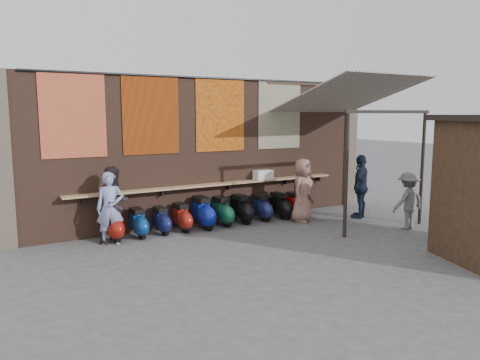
# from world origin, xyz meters

# --- Properties ---
(ground) EXTENTS (70.00, 70.00, 0.00)m
(ground) POSITION_xyz_m (0.00, 0.00, 0.00)
(ground) COLOR #474749
(ground) RESTS_ON ground
(brick_wall) EXTENTS (10.00, 0.40, 4.00)m
(brick_wall) POSITION_xyz_m (0.00, 2.70, 2.00)
(brick_wall) COLOR brown
(brick_wall) RESTS_ON ground
(pier_right) EXTENTS (0.50, 0.50, 4.00)m
(pier_right) POSITION_xyz_m (5.20, 2.70, 2.00)
(pier_right) COLOR #4C4238
(pier_right) RESTS_ON ground
(eating_counter) EXTENTS (8.00, 0.32, 0.05)m
(eating_counter) POSITION_xyz_m (0.00, 2.33, 1.10)
(eating_counter) COLOR #9E7A51
(eating_counter) RESTS_ON brick_wall
(shelf_box) EXTENTS (0.54, 0.30, 0.27)m
(shelf_box) POSITION_xyz_m (1.61, 2.30, 1.26)
(shelf_box) COLOR white
(shelf_box) RESTS_ON eating_counter
(tapestry_redgold) EXTENTS (1.50, 0.02, 2.00)m
(tapestry_redgold) POSITION_xyz_m (-3.60, 2.48, 3.00)
(tapestry_redgold) COLOR maroon
(tapestry_redgold) RESTS_ON brick_wall
(tapestry_sun) EXTENTS (1.50, 0.02, 2.00)m
(tapestry_sun) POSITION_xyz_m (-1.70, 2.48, 3.00)
(tapestry_sun) COLOR #D44C0C
(tapestry_sun) RESTS_ON brick_wall
(tapestry_orange) EXTENTS (1.50, 0.02, 2.00)m
(tapestry_orange) POSITION_xyz_m (0.30, 2.48, 3.00)
(tapestry_orange) COLOR #C76318
(tapestry_orange) RESTS_ON brick_wall
(tapestry_multi) EXTENTS (1.50, 0.02, 2.00)m
(tapestry_multi) POSITION_xyz_m (2.30, 2.48, 3.00)
(tapestry_multi) COLOR teal
(tapestry_multi) RESTS_ON brick_wall
(hang_rail) EXTENTS (9.50, 0.06, 0.06)m
(hang_rail) POSITION_xyz_m (0.00, 2.47, 3.98)
(hang_rail) COLOR black
(hang_rail) RESTS_ON brick_wall
(scooter_stool_0) EXTENTS (0.36, 0.79, 0.75)m
(scooter_stool_0) POSITION_xyz_m (-2.90, 2.01, 0.38)
(scooter_stool_0) COLOR maroon
(scooter_stool_0) RESTS_ON ground
(scooter_stool_1) EXTENTS (0.34, 0.75, 0.71)m
(scooter_stool_1) POSITION_xyz_m (-2.28, 2.02, 0.36)
(scooter_stool_1) COLOR navy
(scooter_stool_1) RESTS_ON ground
(scooter_stool_2) EXTENTS (0.32, 0.71, 0.68)m
(scooter_stool_2) POSITION_xyz_m (-1.67, 2.04, 0.34)
(scooter_stool_2) COLOR #131849
(scooter_stool_2) RESTS_ON ground
(scooter_stool_3) EXTENTS (0.34, 0.75, 0.71)m
(scooter_stool_3) POSITION_xyz_m (-1.10, 2.05, 0.36)
(scooter_stool_3) COLOR maroon
(scooter_stool_3) RESTS_ON ground
(scooter_stool_4) EXTENTS (0.40, 0.88, 0.84)m
(scooter_stool_4) POSITION_xyz_m (-0.51, 2.00, 0.42)
(scooter_stool_4) COLOR #0D2093
(scooter_stool_4) RESTS_ON ground
(scooter_stool_5) EXTENTS (0.37, 0.81, 0.77)m
(scooter_stool_5) POSITION_xyz_m (0.10, 2.03, 0.39)
(scooter_stool_5) COLOR #175C3F
(scooter_stool_5) RESTS_ON ground
(scooter_stool_6) EXTENTS (0.37, 0.82, 0.77)m
(scooter_stool_6) POSITION_xyz_m (0.70, 2.02, 0.39)
(scooter_stool_6) COLOR black
(scooter_stool_6) RESTS_ON ground
(scooter_stool_7) EXTENTS (0.35, 0.77, 0.73)m
(scooter_stool_7) POSITION_xyz_m (1.35, 2.02, 0.36)
(scooter_stool_7) COLOR navy
(scooter_stool_7) RESTS_ON ground
(scooter_stool_8) EXTENTS (0.35, 0.77, 0.74)m
(scooter_stool_8) POSITION_xyz_m (1.97, 1.96, 0.37)
(scooter_stool_8) COLOR black
(scooter_stool_8) RESTS_ON ground
(scooter_stool_9) EXTENTS (0.33, 0.72, 0.69)m
(scooter_stool_9) POSITION_xyz_m (2.56, 2.00, 0.34)
(scooter_stool_9) COLOR #9B0B0D
(scooter_stool_9) RESTS_ON ground
(diner_left) EXTENTS (0.72, 0.58, 1.71)m
(diner_left) POSITION_xyz_m (-3.03, 1.76, 0.85)
(diner_left) COLOR #848FC0
(diner_left) RESTS_ON ground
(diner_right) EXTENTS (1.11, 1.06, 1.81)m
(diner_right) POSITION_xyz_m (-2.87, 1.94, 0.90)
(diner_right) COLOR #271E25
(diner_right) RESTS_ON ground
(shopper_navy) EXTENTS (1.17, 0.95, 1.86)m
(shopper_navy) POSITION_xyz_m (4.02, 0.80, 0.93)
(shopper_navy) COLOR #151E30
(shopper_navy) RESTS_ON ground
(shopper_grey) EXTENTS (1.00, 0.60, 1.53)m
(shopper_grey) POSITION_xyz_m (4.10, -0.84, 0.76)
(shopper_grey) COLOR slate
(shopper_grey) RESTS_ON ground
(shopper_tan) EXTENTS (1.04, 0.91, 1.79)m
(shopper_tan) POSITION_xyz_m (2.25, 1.28, 0.89)
(shopper_tan) COLOR #866155
(shopper_tan) RESTS_ON ground
(awning_canvas) EXTENTS (3.20, 3.28, 0.97)m
(awning_canvas) POSITION_xyz_m (3.50, 0.90, 3.55)
(awning_canvas) COLOR beige
(awning_canvas) RESTS_ON brick_wall
(awning_ledger) EXTENTS (3.30, 0.08, 0.12)m
(awning_ledger) POSITION_xyz_m (3.50, 2.49, 3.95)
(awning_ledger) COLOR #33261C
(awning_ledger) RESTS_ON brick_wall
(awning_header) EXTENTS (3.00, 0.08, 0.08)m
(awning_header) POSITION_xyz_m (3.50, -0.60, 3.08)
(awning_header) COLOR black
(awning_header) RESTS_ON awning_post_left
(awning_post_left) EXTENTS (0.09, 0.09, 3.10)m
(awning_post_left) POSITION_xyz_m (2.10, -0.60, 1.55)
(awning_post_left) COLOR black
(awning_post_left) RESTS_ON ground
(awning_post_right) EXTENTS (0.09, 0.09, 3.10)m
(awning_post_right) POSITION_xyz_m (4.90, -0.60, 1.55)
(awning_post_right) COLOR black
(awning_post_right) RESTS_ON ground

